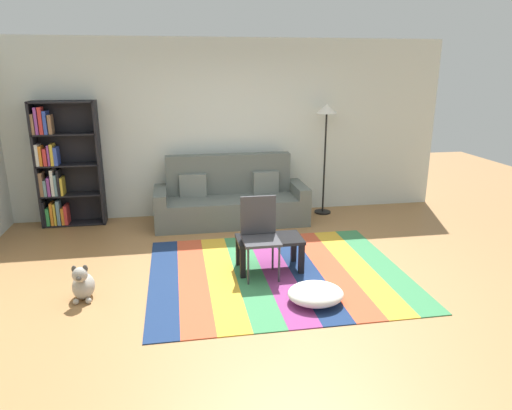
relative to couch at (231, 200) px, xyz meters
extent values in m
plane|color=#9E7042|center=(0.09, -2.02, -0.34)|extent=(14.00, 14.00, 0.00)
cube|color=silver|center=(0.09, 0.53, 1.01)|extent=(6.80, 0.10, 2.70)
cube|color=navy|center=(-0.99, -1.95, -0.33)|extent=(0.32, 2.42, 0.01)
cube|color=#C64C2D|center=(-0.67, -1.95, -0.33)|extent=(0.32, 2.42, 0.01)
cube|color=gold|center=(-0.35, -1.95, -0.33)|extent=(0.32, 2.42, 0.01)
cube|color=#387F4C|center=(-0.03, -1.95, -0.33)|extent=(0.32, 2.42, 0.01)
cube|color=#843370|center=(0.29, -1.95, -0.33)|extent=(0.32, 2.42, 0.01)
cube|color=navy|center=(0.61, -1.95, -0.33)|extent=(0.32, 2.42, 0.01)
cube|color=#C64C2D|center=(0.93, -1.95, -0.33)|extent=(0.32, 2.42, 0.01)
cube|color=gold|center=(1.25, -1.95, -0.33)|extent=(0.32, 2.42, 0.01)
cube|color=#387F4C|center=(1.57, -1.95, -0.33)|extent=(0.32, 2.42, 0.01)
cube|color=#59605B|center=(0.00, -0.07, -0.14)|extent=(1.90, 0.80, 0.40)
cube|color=#59605B|center=(0.00, 0.23, 0.36)|extent=(1.90, 0.20, 0.60)
cube|color=#59605B|center=(-1.04, -0.07, -0.06)|extent=(0.18, 0.80, 0.56)
cube|color=#59605B|center=(1.04, -0.07, -0.06)|extent=(0.18, 0.80, 0.56)
cube|color=slate|center=(-0.55, 0.11, 0.22)|extent=(0.42, 0.19, 0.36)
cube|color=slate|center=(0.55, 0.11, 0.22)|extent=(0.42, 0.19, 0.36)
cube|color=black|center=(-2.76, 0.28, 0.57)|extent=(0.04, 0.28, 1.82)
cube|color=black|center=(-1.89, 0.28, 0.57)|extent=(0.04, 0.28, 1.82)
cube|color=black|center=(-2.32, 0.41, 0.57)|extent=(0.90, 0.01, 1.82)
cube|color=black|center=(-2.32, 0.28, -0.32)|extent=(0.86, 0.28, 0.02)
cube|color=black|center=(-2.32, 0.28, 0.13)|extent=(0.86, 0.28, 0.02)
cube|color=black|center=(-2.32, 0.28, 0.57)|extent=(0.86, 0.28, 0.02)
cube|color=black|center=(-2.32, 0.28, 1.02)|extent=(0.86, 0.28, 0.02)
cube|color=black|center=(-2.32, 0.28, 1.47)|extent=(0.86, 0.28, 0.02)
cube|color=black|center=(-2.73, 0.27, -0.13)|extent=(0.03, 0.24, 0.36)
cube|color=green|center=(-2.68, 0.28, -0.18)|extent=(0.05, 0.26, 0.26)
cube|color=orange|center=(-2.63, 0.25, -0.14)|extent=(0.04, 0.21, 0.34)
cube|color=gold|center=(-2.58, 0.24, -0.15)|extent=(0.03, 0.19, 0.32)
cube|color=#668C99|center=(-2.53, 0.23, -0.12)|extent=(0.05, 0.17, 0.37)
cube|color=orange|center=(-2.48, 0.23, -0.18)|extent=(0.04, 0.17, 0.25)
cube|color=red|center=(-2.43, 0.26, -0.16)|extent=(0.05, 0.22, 0.29)
cube|color=#8C6647|center=(-2.72, 0.26, 0.31)|extent=(0.05, 0.22, 0.35)
cube|color=#668C99|center=(-2.67, 0.24, 0.26)|extent=(0.04, 0.18, 0.24)
cube|color=purple|center=(-2.62, 0.24, 0.27)|extent=(0.04, 0.19, 0.27)
cube|color=silver|center=(-2.56, 0.27, 0.33)|extent=(0.04, 0.24, 0.38)
cube|color=#668C99|center=(-2.52, 0.25, 0.29)|extent=(0.04, 0.20, 0.31)
cube|color=black|center=(-2.48, 0.27, 0.33)|extent=(0.03, 0.24, 0.38)
cube|color=gold|center=(-2.44, 0.26, 0.27)|extent=(0.03, 0.22, 0.26)
cube|color=silver|center=(-2.72, 0.25, 0.74)|extent=(0.04, 0.20, 0.31)
cube|color=orange|center=(-2.67, 0.23, 0.73)|extent=(0.04, 0.17, 0.28)
cube|color=red|center=(-2.62, 0.25, 0.71)|extent=(0.05, 0.20, 0.24)
cube|color=purple|center=(-2.56, 0.25, 0.73)|extent=(0.03, 0.21, 0.29)
cube|color=gold|center=(-2.52, 0.25, 0.74)|extent=(0.04, 0.22, 0.31)
cube|color=#334CB2|center=(-2.47, 0.25, 0.71)|extent=(0.05, 0.20, 0.26)
cube|color=#8C6647|center=(-2.72, 0.27, 1.17)|extent=(0.04, 0.24, 0.28)
cube|color=purple|center=(-2.67, 0.26, 1.22)|extent=(0.04, 0.23, 0.37)
cube|color=red|center=(-2.61, 0.23, 1.22)|extent=(0.05, 0.16, 0.38)
cube|color=#334CB2|center=(-2.56, 0.27, 1.19)|extent=(0.05, 0.24, 0.32)
cube|color=#8C6647|center=(-2.49, 0.23, 1.17)|extent=(0.05, 0.17, 0.27)
cube|color=black|center=(0.22, -1.84, 0.04)|extent=(0.75, 0.43, 0.04)
cube|color=black|center=(-0.11, -2.01, -0.15)|extent=(0.06, 0.06, 0.35)
cube|color=black|center=(0.56, -2.01, -0.15)|extent=(0.06, 0.06, 0.35)
cube|color=black|center=(-0.11, -1.66, -0.15)|extent=(0.06, 0.06, 0.35)
cube|color=black|center=(0.56, -1.66, -0.15)|extent=(0.06, 0.06, 0.35)
ellipsoid|color=white|center=(0.52, -2.70, -0.24)|extent=(0.56, 0.50, 0.18)
ellipsoid|color=#9E998E|center=(-1.78, -2.19, -0.21)|extent=(0.22, 0.30, 0.26)
sphere|color=#9E998E|center=(-1.78, -2.29, -0.03)|extent=(0.15, 0.15, 0.15)
ellipsoid|color=#474440|center=(-1.78, -2.35, -0.04)|extent=(0.06, 0.07, 0.05)
ellipsoid|color=#474440|center=(-1.83, -2.27, 0.02)|extent=(0.05, 0.04, 0.08)
ellipsoid|color=#474440|center=(-1.73, -2.27, 0.02)|extent=(0.05, 0.04, 0.08)
sphere|color=#9E998E|center=(-1.84, -2.32, -0.31)|extent=(0.06, 0.06, 0.06)
sphere|color=#9E998E|center=(-1.72, -2.32, -0.31)|extent=(0.06, 0.06, 0.06)
cylinder|color=black|center=(1.52, 0.18, -0.32)|extent=(0.26, 0.26, 0.02)
cylinder|color=black|center=(1.52, 0.18, 0.47)|extent=(0.03, 0.03, 1.57)
cone|color=white|center=(1.52, 0.18, 1.33)|extent=(0.32, 0.32, 0.14)
cube|color=black|center=(0.17, -1.85, 0.07)|extent=(0.06, 0.15, 0.02)
cube|color=#38383D|center=(0.09, -2.02, 0.10)|extent=(0.40, 0.40, 0.03)
cube|color=#38383D|center=(0.09, -1.84, 0.34)|extent=(0.40, 0.03, 0.44)
cylinder|color=#38383D|center=(-0.08, -2.19, -0.12)|extent=(0.02, 0.02, 0.42)
cylinder|color=#38383D|center=(0.26, -2.19, -0.12)|extent=(0.02, 0.02, 0.42)
cylinder|color=#38383D|center=(-0.08, -1.85, -0.12)|extent=(0.02, 0.02, 0.42)
cylinder|color=#38383D|center=(0.26, -1.85, -0.12)|extent=(0.02, 0.02, 0.42)
camera|label=1|loc=(-0.79, -6.73, 1.94)|focal=32.59mm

